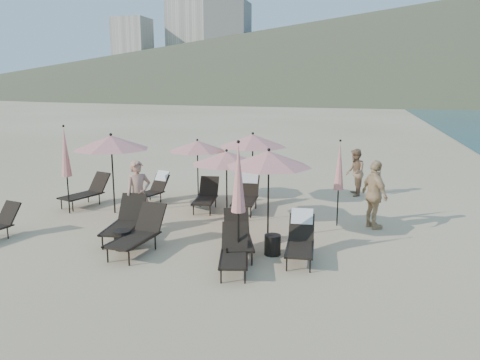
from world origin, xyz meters
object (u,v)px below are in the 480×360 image
(beachgoer_b, at_px, (355,172))
(lounger_8, at_px, (206,196))
(lounger_3, at_px, (234,251))
(lounger_4, at_px, (238,236))
(lounger_2, at_px, (138,232))
(lounger_9, at_px, (247,193))
(umbrella_open_0, at_px, (111,143))
(umbrella_open_4, at_px, (253,141))
(umbrella_closed_1, at_px, (339,166))
(beachgoer_a, at_px, (138,195))
(lounger_5, at_px, (301,238))
(side_table_1, at_px, (272,245))
(lounger_1, at_px, (125,221))
(side_table_0, at_px, (123,240))
(lounger_6, at_px, (87,191))
(lounger_7, at_px, (152,188))
(umbrella_open_1, at_px, (227,158))
(umbrella_open_2, at_px, (269,159))
(umbrella_closed_0, at_px, (238,179))
(umbrella_closed_2, at_px, (65,152))
(umbrella_open_3, at_px, (197,146))
(beachgoer_c, at_px, (375,195))

(beachgoer_b, bearing_deg, lounger_8, -63.49)
(lounger_3, bearing_deg, lounger_4, 86.63)
(lounger_2, xyz_separation_m, lounger_9, (1.54, 4.38, 0.06))
(umbrella_open_0, height_order, umbrella_open_4, umbrella_open_0)
(umbrella_closed_1, xyz_separation_m, beachgoer_a, (-5.27, -1.61, -0.75))
(lounger_3, relative_size, lounger_5, 0.97)
(lounger_5, distance_m, side_table_1, 0.70)
(lounger_1, xyz_separation_m, side_table_0, (0.29, -0.70, -0.25))
(lounger_6, distance_m, lounger_7, 2.11)
(lounger_3, bearing_deg, lounger_1, 145.02)
(lounger_5, relative_size, lounger_9, 0.90)
(lounger_1, height_order, lounger_2, lounger_1)
(lounger_7, distance_m, umbrella_open_4, 3.76)
(lounger_4, bearing_deg, umbrella_closed_1, 34.53)
(lounger_9, bearing_deg, lounger_2, -114.14)
(lounger_2, bearing_deg, side_table_0, 176.82)
(beachgoer_a, bearing_deg, side_table_1, -59.22)
(umbrella_open_1, bearing_deg, umbrella_open_2, -36.76)
(lounger_6, bearing_deg, umbrella_closed_0, -14.07)
(umbrella_open_1, distance_m, umbrella_open_4, 2.39)
(lounger_4, xyz_separation_m, beachgoer_a, (-3.15, 1.26, 0.51))
(lounger_1, height_order, beachgoer_a, beachgoer_a)
(lounger_9, relative_size, beachgoer_a, 0.98)
(lounger_5, bearing_deg, umbrella_open_2, 125.65)
(umbrella_open_1, xyz_separation_m, umbrella_open_4, (0.19, 2.37, 0.22))
(umbrella_open_2, relative_size, side_table_1, 4.94)
(lounger_6, xyz_separation_m, umbrella_closed_0, (6.13, -3.70, 1.44))
(lounger_7, bearing_deg, side_table_1, -21.43)
(lounger_4, xyz_separation_m, umbrella_open_2, (0.46, 1.25, 1.64))
(side_table_0, bearing_deg, beachgoer_b, 53.69)
(lounger_3, height_order, lounger_9, lounger_9)
(umbrella_open_4, bearing_deg, side_table_1, -71.20)
(lounger_6, distance_m, lounger_8, 3.99)
(lounger_1, height_order, umbrella_closed_2, umbrella_closed_2)
(lounger_6, bearing_deg, lounger_4, -10.73)
(umbrella_open_4, height_order, side_table_0, umbrella_open_4)
(lounger_4, distance_m, umbrella_closed_0, 1.58)
(umbrella_open_0, bearing_deg, umbrella_open_3, 48.74)
(lounger_8, relative_size, side_table_0, 3.68)
(lounger_6, height_order, umbrella_open_2, umbrella_open_2)
(umbrella_open_0, bearing_deg, lounger_8, 24.05)
(umbrella_closed_2, height_order, side_table_1, umbrella_closed_2)
(lounger_2, xyz_separation_m, side_table_1, (3.09, 0.61, -0.24))
(lounger_9, bearing_deg, side_table_1, -72.34)
(umbrella_open_0, xyz_separation_m, beachgoer_c, (7.70, 0.39, -1.24))
(umbrella_open_0, bearing_deg, umbrella_open_4, 29.27)
(lounger_4, bearing_deg, umbrella_open_2, 50.64)
(lounger_6, xyz_separation_m, beachgoer_c, (9.07, -0.26, 0.48))
(lounger_2, distance_m, lounger_6, 5.15)
(lounger_7, height_order, umbrella_open_3, umbrella_open_3)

